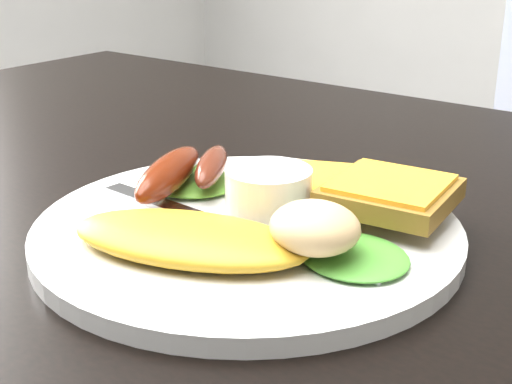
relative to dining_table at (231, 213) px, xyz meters
name	(u,v)px	position (x,y,z in m)	size (l,w,h in m)	color
dining_table	(231,213)	(0.00, 0.00, 0.00)	(1.20, 0.80, 0.04)	black
plate	(247,231)	(0.07, -0.07, 0.03)	(0.30, 0.30, 0.01)	white
lettuce_left	(191,181)	(-0.01, -0.04, 0.04)	(0.08, 0.07, 0.01)	#3C9227
lettuce_right	(354,256)	(0.16, -0.08, 0.04)	(0.07, 0.07, 0.01)	#3B9322
omelette	(189,239)	(0.07, -0.13, 0.04)	(0.16, 0.07, 0.02)	gold
sausage_a	(169,173)	(0.00, -0.07, 0.05)	(0.03, 0.11, 0.03)	#5D2306
sausage_b	(212,166)	(0.01, -0.03, 0.05)	(0.02, 0.09, 0.02)	#5C2515
ramekin	(268,193)	(0.07, -0.05, 0.05)	(0.06, 0.06, 0.04)	white
toast_a	(336,190)	(0.09, 0.01, 0.04)	(0.08, 0.08, 0.01)	brown
toast_b	(390,195)	(0.15, -0.01, 0.05)	(0.08, 0.08, 0.01)	olive
potato_salad	(315,227)	(0.14, -0.09, 0.06)	(0.06, 0.05, 0.03)	beige
fork	(194,216)	(0.04, -0.09, 0.03)	(0.18, 0.01, 0.00)	#ADAFB7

